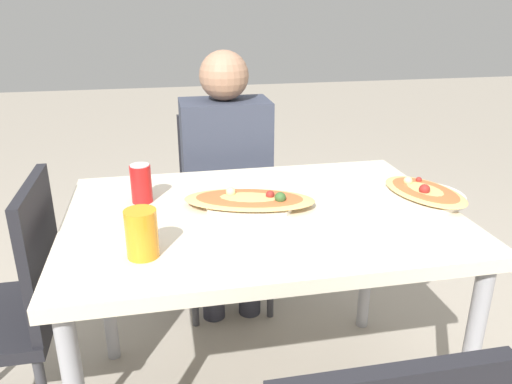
{
  "coord_description": "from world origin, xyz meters",
  "views": [
    {
      "loc": [
        -0.29,
        -1.38,
        1.37
      ],
      "look_at": [
        -0.02,
        0.01,
        0.81
      ],
      "focal_mm": 35.0,
      "sensor_mm": 36.0,
      "label": 1
    }
  ],
  "objects": [
    {
      "name": "dining_table",
      "position": [
        0.0,
        0.0,
        0.68
      ],
      "size": [
        1.18,
        0.83,
        0.75
      ],
      "color": "beige",
      "rests_on": "ground_plane"
    },
    {
      "name": "chair_far_seated",
      "position": [
        -0.02,
        0.75,
        0.5
      ],
      "size": [
        0.4,
        0.4,
        0.88
      ],
      "rotation": [
        0.0,
        0.0,
        3.14
      ],
      "color": "black",
      "rests_on": "ground_plane"
    },
    {
      "name": "chair_side_left",
      "position": [
        -0.78,
        0.04,
        0.5
      ],
      "size": [
        0.4,
        0.4,
        0.88
      ],
      "rotation": [
        0.0,
        0.0,
        1.57
      ],
      "color": "black",
      "rests_on": "ground_plane"
    },
    {
      "name": "person_seated",
      "position": [
        -0.02,
        0.63,
        0.69
      ],
      "size": [
        0.37,
        0.26,
        1.18
      ],
      "rotation": [
        0.0,
        0.0,
        3.14
      ],
      "color": "#2D2D38",
      "rests_on": "ground_plane"
    },
    {
      "name": "pizza_main",
      "position": [
        -0.03,
        0.04,
        0.77
      ],
      "size": [
        0.44,
        0.29,
        0.06
      ],
      "color": "white",
      "rests_on": "dining_table"
    },
    {
      "name": "soda_can",
      "position": [
        -0.36,
        0.15,
        0.82
      ],
      "size": [
        0.07,
        0.07,
        0.12
      ],
      "color": "red",
      "rests_on": "dining_table"
    },
    {
      "name": "drink_glass",
      "position": [
        -0.35,
        -0.22,
        0.82
      ],
      "size": [
        0.08,
        0.08,
        0.13
      ],
      "color": "orange",
      "rests_on": "dining_table"
    },
    {
      "name": "pizza_second",
      "position": [
        0.54,
        0.0,
        0.77
      ],
      "size": [
        0.26,
        0.35,
        0.06
      ],
      "color": "white",
      "rests_on": "dining_table"
    }
  ]
}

